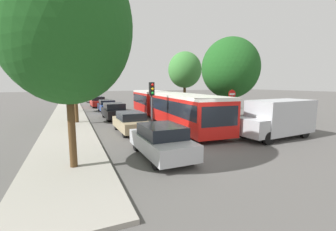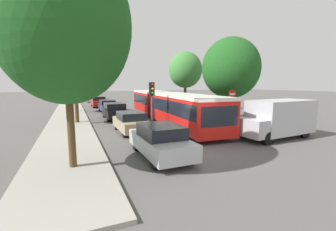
{
  "view_description": "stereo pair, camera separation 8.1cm",
  "coord_description": "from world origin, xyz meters",
  "px_view_note": "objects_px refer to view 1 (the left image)",
  "views": [
    {
      "loc": [
        -5.68,
        -9.72,
        3.27
      ],
      "look_at": [
        0.2,
        3.83,
        1.2
      ],
      "focal_mm": 24.0,
      "sensor_mm": 36.0,
      "label": 1
    },
    {
      "loc": [
        -5.6,
        -9.75,
        3.27
      ],
      "look_at": [
        0.2,
        3.83,
        1.2
      ],
      "focal_mm": 24.0,
      "sensor_mm": 36.0,
      "label": 2
    }
  ],
  "objects_px": {
    "queued_car_tan": "(131,122)",
    "queued_car_black": "(114,111)",
    "city_bus_rear": "(91,94)",
    "no_entry_sign": "(232,101)",
    "direction_sign_post": "(233,92)",
    "tree_right_mid": "(185,71)",
    "queued_car_blue": "(107,106)",
    "queued_car_silver": "(161,141)",
    "white_van": "(278,118)",
    "tree_left_far": "(74,79)",
    "queued_car_red": "(98,102)",
    "tree_right_near": "(230,70)",
    "articulated_bus": "(167,105)",
    "tree_left_mid": "(74,65)",
    "traffic_light": "(152,95)",
    "tree_left_near": "(65,25)"
  },
  "relations": [
    {
      "from": "queued_car_blue",
      "to": "traffic_light",
      "type": "distance_m",
      "value": 12.76
    },
    {
      "from": "queued_car_silver",
      "to": "direction_sign_post",
      "type": "relative_size",
      "value": 1.18
    },
    {
      "from": "no_entry_sign",
      "to": "tree_left_mid",
      "type": "relative_size",
      "value": 0.39
    },
    {
      "from": "no_entry_sign",
      "to": "queued_car_tan",
      "type": "bearing_deg",
      "value": -91.28
    },
    {
      "from": "direction_sign_post",
      "to": "tree_right_mid",
      "type": "relative_size",
      "value": 0.49
    },
    {
      "from": "city_bus_rear",
      "to": "queued_car_black",
      "type": "distance_m",
      "value": 25.05
    },
    {
      "from": "tree_right_near",
      "to": "queued_car_tan",
      "type": "bearing_deg",
      "value": -168.76
    },
    {
      "from": "articulated_bus",
      "to": "city_bus_rear",
      "type": "height_order",
      "value": "articulated_bus"
    },
    {
      "from": "queued_car_black",
      "to": "no_entry_sign",
      "type": "distance_m",
      "value": 10.68
    },
    {
      "from": "queued_car_blue",
      "to": "queued_car_tan",
      "type": "bearing_deg",
      "value": 178.51
    },
    {
      "from": "tree_left_mid",
      "to": "tree_right_near",
      "type": "bearing_deg",
      "value": -13.81
    },
    {
      "from": "tree_left_far",
      "to": "tree_right_near",
      "type": "relative_size",
      "value": 0.75
    },
    {
      "from": "queued_car_red",
      "to": "tree_right_near",
      "type": "height_order",
      "value": "tree_right_near"
    },
    {
      "from": "queued_car_silver",
      "to": "queued_car_tan",
      "type": "distance_m",
      "value": 5.63
    },
    {
      "from": "queued_car_silver",
      "to": "queued_car_tan",
      "type": "height_order",
      "value": "queued_car_silver"
    },
    {
      "from": "queued_car_silver",
      "to": "traffic_light",
      "type": "distance_m",
      "value": 5.87
    },
    {
      "from": "tree_left_mid",
      "to": "traffic_light",
      "type": "bearing_deg",
      "value": -48.71
    },
    {
      "from": "city_bus_rear",
      "to": "no_entry_sign",
      "type": "relative_size",
      "value": 4.02
    },
    {
      "from": "no_entry_sign",
      "to": "tree_left_far",
      "type": "height_order",
      "value": "tree_left_far"
    },
    {
      "from": "tree_left_far",
      "to": "queued_car_red",
      "type": "bearing_deg",
      "value": 59.6
    },
    {
      "from": "tree_left_mid",
      "to": "tree_right_near",
      "type": "xyz_separation_m",
      "value": [
        12.93,
        -3.18,
        -0.24
      ]
    },
    {
      "from": "queued_car_tan",
      "to": "white_van",
      "type": "height_order",
      "value": "white_van"
    },
    {
      "from": "queued_car_tan",
      "to": "tree_left_mid",
      "type": "bearing_deg",
      "value": 31.8
    },
    {
      "from": "traffic_light",
      "to": "no_entry_sign",
      "type": "relative_size",
      "value": 1.21
    },
    {
      "from": "white_van",
      "to": "no_entry_sign",
      "type": "relative_size",
      "value": 1.82
    },
    {
      "from": "queued_car_red",
      "to": "tree_left_near",
      "type": "height_order",
      "value": "tree_left_near"
    },
    {
      "from": "queued_car_silver",
      "to": "tree_right_mid",
      "type": "xyz_separation_m",
      "value": [
        9.68,
        16.25,
        4.17
      ]
    },
    {
      "from": "queued_car_silver",
      "to": "queued_car_red",
      "type": "height_order",
      "value": "queued_car_red"
    },
    {
      "from": "tree_left_far",
      "to": "no_entry_sign",
      "type": "bearing_deg",
      "value": -49.89
    },
    {
      "from": "articulated_bus",
      "to": "white_van",
      "type": "xyz_separation_m",
      "value": [
        3.69,
        -8.5,
        -0.23
      ]
    },
    {
      "from": "queued_car_tan",
      "to": "queued_car_black",
      "type": "xyz_separation_m",
      "value": [
        0.04,
        6.46,
        0.05
      ]
    },
    {
      "from": "no_entry_sign",
      "to": "direction_sign_post",
      "type": "bearing_deg",
      "value": 137.74
    },
    {
      "from": "queued_car_silver",
      "to": "queued_car_blue",
      "type": "distance_m",
      "value": 17.99
    },
    {
      "from": "queued_car_silver",
      "to": "direction_sign_post",
      "type": "distance_m",
      "value": 12.39
    },
    {
      "from": "queued_car_tan",
      "to": "tree_right_near",
      "type": "height_order",
      "value": "tree_right_near"
    },
    {
      "from": "queued_car_red",
      "to": "queued_car_tan",
      "type": "bearing_deg",
      "value": 179.97
    },
    {
      "from": "queued_car_blue",
      "to": "tree_right_mid",
      "type": "relative_size",
      "value": 0.56
    },
    {
      "from": "tree_right_near",
      "to": "queued_car_red",
      "type": "bearing_deg",
      "value": 120.47
    },
    {
      "from": "queued_car_red",
      "to": "tree_right_mid",
      "type": "relative_size",
      "value": 0.6
    },
    {
      "from": "tree_left_far",
      "to": "tree_right_mid",
      "type": "xyz_separation_m",
      "value": [
        12.84,
        -2.86,
        1.01
      ]
    },
    {
      "from": "queued_car_blue",
      "to": "white_van",
      "type": "xyz_separation_m",
      "value": [
        7.62,
        -17.42,
        0.52
      ]
    },
    {
      "from": "direction_sign_post",
      "to": "tree_left_mid",
      "type": "distance_m",
      "value": 13.78
    },
    {
      "from": "city_bus_rear",
      "to": "tree_left_mid",
      "type": "relative_size",
      "value": 1.55
    },
    {
      "from": "tree_left_mid",
      "to": "tree_right_near",
      "type": "relative_size",
      "value": 0.99
    },
    {
      "from": "queued_car_black",
      "to": "white_van",
      "type": "distance_m",
      "value": 13.93
    },
    {
      "from": "queued_car_silver",
      "to": "tree_right_near",
      "type": "relative_size",
      "value": 0.57
    },
    {
      "from": "queued_car_black",
      "to": "queued_car_silver",
      "type": "bearing_deg",
      "value": 179.27
    },
    {
      "from": "city_bus_rear",
      "to": "tree_left_far",
      "type": "height_order",
      "value": "tree_left_far"
    },
    {
      "from": "queued_car_blue",
      "to": "no_entry_sign",
      "type": "height_order",
      "value": "no_entry_sign"
    },
    {
      "from": "queued_car_blue",
      "to": "city_bus_rear",
      "type": "bearing_deg",
      "value": -0.04
    }
  ]
}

